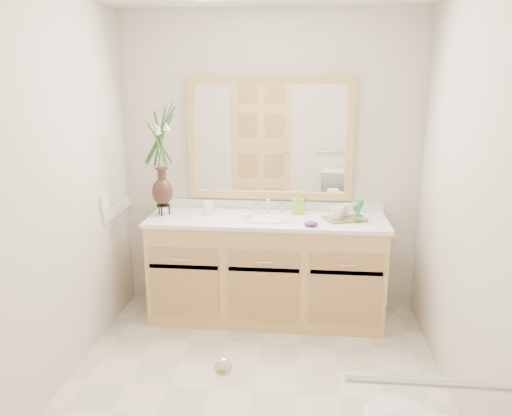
# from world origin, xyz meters

# --- Properties ---
(floor) EXTENTS (2.60, 2.60, 0.00)m
(floor) POSITION_xyz_m (0.00, 0.00, 0.00)
(floor) COLOR silver
(floor) RESTS_ON ground
(wall_back) EXTENTS (2.40, 0.02, 2.40)m
(wall_back) POSITION_xyz_m (0.00, 1.30, 1.20)
(wall_back) COLOR beige
(wall_back) RESTS_ON floor
(wall_front) EXTENTS (2.40, 0.02, 2.40)m
(wall_front) POSITION_xyz_m (0.00, -1.30, 1.20)
(wall_front) COLOR beige
(wall_front) RESTS_ON floor
(wall_left) EXTENTS (0.02, 2.60, 2.40)m
(wall_left) POSITION_xyz_m (-1.20, 0.00, 1.20)
(wall_left) COLOR beige
(wall_left) RESTS_ON floor
(wall_right) EXTENTS (0.02, 2.60, 2.40)m
(wall_right) POSITION_xyz_m (1.20, 0.00, 1.20)
(wall_right) COLOR beige
(wall_right) RESTS_ON floor
(vanity) EXTENTS (1.80, 0.55, 0.80)m
(vanity) POSITION_xyz_m (0.00, 1.01, 0.40)
(vanity) COLOR #DDB26B
(vanity) RESTS_ON floor
(counter) EXTENTS (1.84, 0.57, 0.03)m
(counter) POSITION_xyz_m (0.00, 1.01, 0.82)
(counter) COLOR white
(counter) RESTS_ON vanity
(sink) EXTENTS (0.38, 0.34, 0.23)m
(sink) POSITION_xyz_m (0.00, 1.00, 0.78)
(sink) COLOR white
(sink) RESTS_ON counter
(mirror) EXTENTS (1.32, 0.04, 0.97)m
(mirror) POSITION_xyz_m (0.00, 1.28, 1.41)
(mirror) COLOR white
(mirror) RESTS_ON wall_back
(switch_plate) EXTENTS (0.02, 0.12, 0.12)m
(switch_plate) POSITION_xyz_m (-1.19, 0.76, 0.98)
(switch_plate) COLOR white
(switch_plate) RESTS_ON wall_left
(door) EXTENTS (0.80, 0.03, 2.00)m
(door) POSITION_xyz_m (-0.30, -1.29, 1.00)
(door) COLOR #DDB26B
(door) RESTS_ON floor
(grab_bar) EXTENTS (0.55, 0.03, 0.03)m
(grab_bar) POSITION_xyz_m (0.70, -1.27, 0.95)
(grab_bar) COLOR silver
(grab_bar) RESTS_ON wall_front
(flower_vase) EXTENTS (0.19, 0.19, 0.78)m
(flower_vase) POSITION_xyz_m (-0.82, 1.03, 1.36)
(flower_vase) COLOR black
(flower_vase) RESTS_ON counter
(tumbler) EXTENTS (0.08, 0.08, 0.10)m
(tumbler) POSITION_xyz_m (-0.47, 1.08, 0.88)
(tumbler) COLOR white
(tumbler) RESTS_ON counter
(soap_dish) EXTENTS (0.10, 0.10, 0.03)m
(soap_dish) POSITION_xyz_m (-0.15, 0.99, 0.84)
(soap_dish) COLOR white
(soap_dish) RESTS_ON counter
(soap_bottle) EXTENTS (0.09, 0.09, 0.17)m
(soap_bottle) POSITION_xyz_m (0.23, 1.17, 0.91)
(soap_bottle) COLOR #9CE034
(soap_bottle) RESTS_ON counter
(purple_dish) EXTENTS (0.12, 0.10, 0.04)m
(purple_dish) POSITION_xyz_m (0.34, 0.82, 0.85)
(purple_dish) COLOR #4D2267
(purple_dish) RESTS_ON counter
(tray) EXTENTS (0.35, 0.29, 0.01)m
(tray) POSITION_xyz_m (0.59, 1.02, 0.84)
(tray) COLOR brown
(tray) RESTS_ON counter
(mug_left) EXTENTS (0.13, 0.13, 0.11)m
(mug_left) POSITION_xyz_m (0.53, 0.98, 0.90)
(mug_left) COLOR white
(mug_left) RESTS_ON tray
(mug_right) EXTENTS (0.12, 0.11, 0.10)m
(mug_right) POSITION_xyz_m (0.59, 1.07, 0.89)
(mug_right) COLOR white
(mug_right) RESTS_ON tray
(goblet_front) EXTENTS (0.06, 0.06, 0.14)m
(goblet_front) POSITION_xyz_m (0.68, 0.95, 0.94)
(goblet_front) COLOR #297C3C
(goblet_front) RESTS_ON tray
(goblet_back) EXTENTS (0.06, 0.06, 0.14)m
(goblet_back) POSITION_xyz_m (0.71, 1.09, 0.94)
(goblet_back) COLOR #297C3C
(goblet_back) RESTS_ON tray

